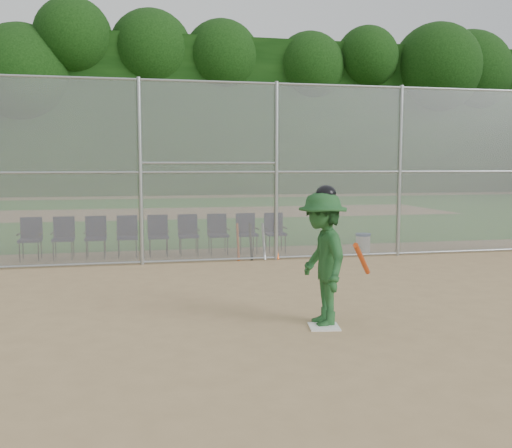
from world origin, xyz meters
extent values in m
plane|color=tan|center=(0.00, 0.00, 0.00)|extent=(100.00, 100.00, 0.00)
plane|color=#27691F|center=(0.00, 18.00, 0.01)|extent=(100.00, 100.00, 0.00)
plane|color=tan|center=(0.00, 18.00, 0.01)|extent=(24.00, 24.00, 0.00)
cube|color=gray|center=(0.00, 5.00, 2.00)|extent=(16.00, 0.02, 4.00)
cylinder|color=#9EA3A8|center=(0.00, 5.00, 3.95)|extent=(16.00, 0.05, 0.05)
cube|color=black|center=(0.00, 35.00, 5.50)|extent=(80.00, 5.00, 11.00)
cube|color=white|center=(0.31, -0.40, 0.01)|extent=(0.46, 0.46, 0.02)
imported|color=#205025|center=(0.33, -0.25, 0.91)|extent=(0.68, 1.17, 1.81)
ellipsoid|color=black|center=(0.33, -0.25, 1.78)|extent=(0.27, 0.30, 0.23)
cylinder|color=#D74314|center=(0.73, -0.65, 0.95)|extent=(0.49, 0.65, 0.52)
cylinder|color=white|center=(3.34, 5.55, 0.21)|extent=(0.36, 0.36, 0.42)
cylinder|color=#224896|center=(3.34, 5.55, 0.45)|extent=(0.38, 0.38, 0.06)
cylinder|color=#D84C14|center=(0.14, 5.11, 0.42)|extent=(0.06, 0.26, 0.84)
cylinder|color=black|center=(0.44, 5.11, 0.42)|extent=(0.06, 0.28, 0.84)
cylinder|color=#B2B2B7|center=(0.74, 5.11, 0.41)|extent=(0.06, 0.31, 0.83)
cylinder|color=#D84C14|center=(1.04, 5.11, 0.41)|extent=(0.06, 0.34, 0.82)
camera|label=1|loc=(-2.13, -7.48, 2.17)|focal=40.00mm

